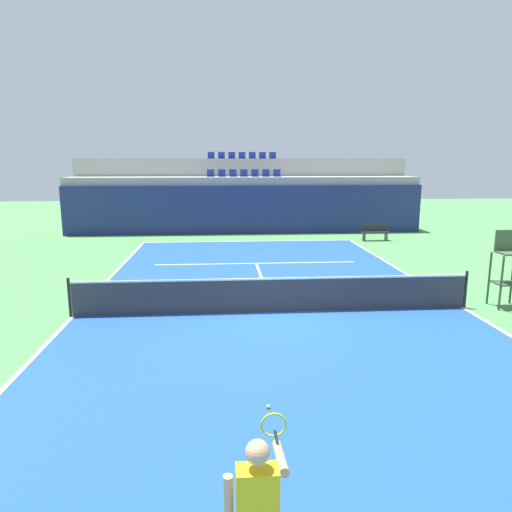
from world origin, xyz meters
The scene contains 17 objects.
ground_plane centered at (0.00, 0.00, 0.00)m, with size 80.00×80.00×0.00m, color #4C8C4C.
court_surface centered at (0.00, 0.00, 0.01)m, with size 11.00×24.00×0.01m, color #1E4C99.
baseline_far centered at (0.00, 11.95, 0.01)m, with size 11.00×0.10×0.00m, color white.
sideline_left centered at (-5.45, 0.00, 0.01)m, with size 0.10×24.00×0.00m, color white.
sideline_right centered at (5.45, 0.00, 0.01)m, with size 0.10×24.00×0.00m, color white.
service_line_far centered at (0.00, 6.40, 0.01)m, with size 8.26×0.10×0.00m, color white.
centre_service_line centered at (0.00, 3.20, 0.01)m, with size 0.10×6.40×0.00m, color white.
back_wall centered at (0.00, 14.73, 1.41)m, with size 20.80×0.30×2.81m, color navy.
stands_tier_lower centered at (0.00, 16.08, 1.63)m, with size 20.80×2.40×3.26m, color #9E9E99.
stands_tier_upper centered at (0.00, 18.48, 2.17)m, with size 20.80×2.40×4.34m, color #9E9E99.
seating_row_lower centered at (0.00, 16.17, 3.39)m, with size 4.45×0.44×0.44m.
seating_row_upper centered at (0.00, 18.57, 4.46)m, with size 4.45×0.44×0.44m.
tennis_net centered at (0.00, 0.00, 0.51)m, with size 11.08×0.08×1.07m.
player centered at (-1.13, -8.71, 0.98)m, with size 0.69×0.98×1.71m.
umpire_chair centered at (6.70, 0.06, 1.19)m, with size 0.76×0.66×2.20m.
player_bench centered at (6.77, 11.80, 0.51)m, with size 1.50×0.40×0.85m.
tennis_ball_1 centered at (-0.67, -5.18, 0.04)m, with size 0.07×0.07×0.07m, color #CCE033.
Camera 1 is at (-1.42, -12.37, 4.07)m, focal length 32.80 mm.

